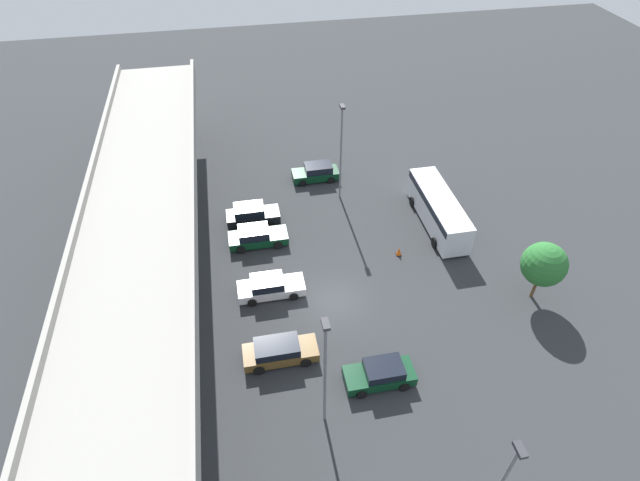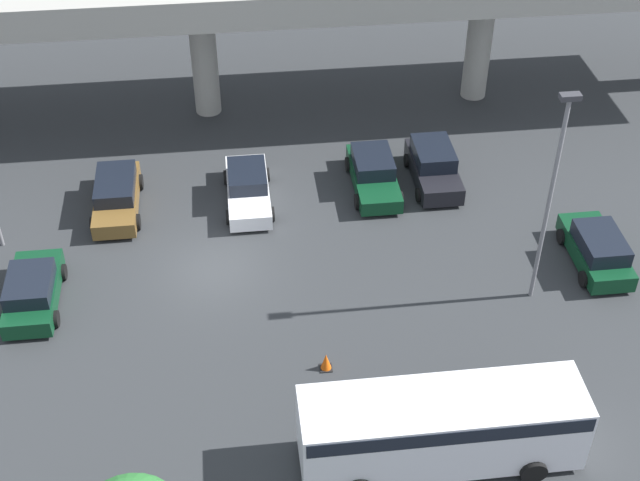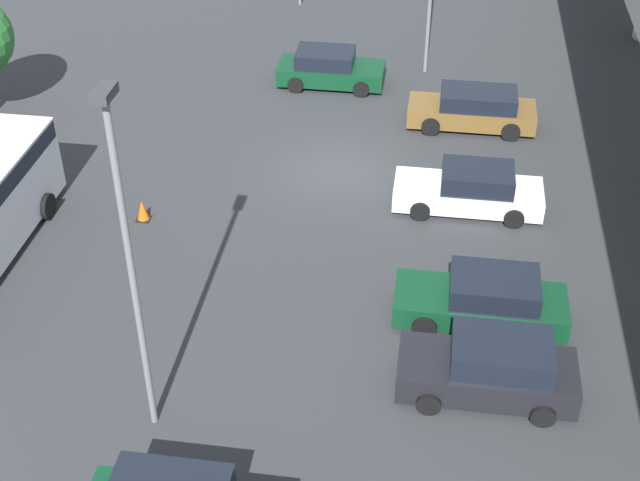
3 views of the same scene
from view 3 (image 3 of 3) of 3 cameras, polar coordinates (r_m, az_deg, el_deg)
The scene contains 8 objects.
ground_plane at distance 31.14m, azimuth 1.25°, elevation 4.37°, with size 117.87×117.87×0.00m, color #2D3033.
parked_car_0 at distance 36.99m, azimuth 0.61°, elevation 10.94°, with size 2.07×4.30×1.48m.
parked_car_1 at distance 34.23m, azimuth 9.79°, elevation 8.29°, with size 2.05×4.74×1.48m.
parked_car_2 at distance 29.29m, azimuth 9.60°, elevation 3.21°, with size 2.06×4.79×1.49m.
parked_car_3 at distance 24.71m, azimuth 10.46°, elevation -3.77°, with size 2.10×4.69×1.53m.
parked_car_4 at distance 22.60m, azimuth 10.88°, elevation -8.07°, with size 2.08×4.41×1.68m.
lamp_post_near_aisle at distance 19.08m, azimuth -12.17°, elevation -0.63°, with size 0.70×0.35×8.87m.
traffic_cone at distance 29.08m, azimuth -11.29°, elevation 1.88°, with size 0.44×0.44×0.70m.
Camera 3 is at (26.42, 3.14, 16.19)m, focal length 50.00 mm.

